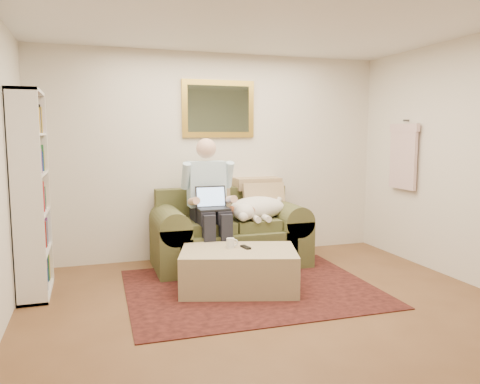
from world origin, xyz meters
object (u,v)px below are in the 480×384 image
seated_man (211,205)px  ottoman (239,270)px  sofa (229,239)px  coffee_mug (230,243)px  sleeping_dog (257,208)px  laptop (212,203)px  bookshelf (31,194)px

seated_man → ottoman: bearing=-83.0°
sofa → seated_man: size_ratio=1.19×
coffee_mug → sleeping_dog: bearing=52.7°
seated_man → coffee_mug: size_ratio=15.34×
sofa → ottoman: size_ratio=1.58×
sofa → laptop: (-0.27, -0.24, 0.49)m
seated_man → coffee_mug: bearing=-86.7°
sleeping_dog → bookshelf: size_ratio=0.38×
seated_man → bookshelf: size_ratio=0.77×
seated_man → laptop: (0.00, -0.07, 0.04)m
laptop → coffee_mug: size_ratio=3.54×
laptop → ottoman: (0.09, -0.69, -0.59)m
sofa → coffee_mug: 0.88m
laptop → coffee_mug: 0.68m
sofa → laptop: laptop is taller
sofa → bookshelf: 2.28m
sofa → laptop: bearing=-139.0°
sofa → ottoman: (-0.18, -0.93, -0.10)m
laptop → bookshelf: bearing=-174.9°
sofa → seated_man: bearing=-148.5°
sleeping_dog → sofa: bearing=164.3°
seated_man → ottoman: seated_man is taller
seated_man → sofa: bearing=31.5°
ottoman → coffee_mug: bearing=118.6°
sofa → bookshelf: bookshelf is taller
bookshelf → coffee_mug: bearing=-12.6°
sofa → ottoman: 0.96m
sleeping_dog → coffee_mug: sleeping_dog is taller
laptop → sleeping_dog: 0.63m
sofa → laptop: 0.61m
ottoman → bookshelf: (-1.96, 0.53, 0.79)m
sofa → sleeping_dog: size_ratio=2.43×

